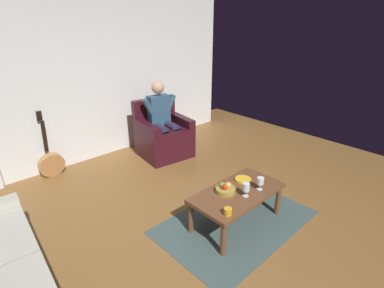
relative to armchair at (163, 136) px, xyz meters
name	(u,v)px	position (x,y,z in m)	size (l,w,h in m)	color
ground_plane	(234,250)	(0.90, 2.36, -0.34)	(7.36, 7.36, 0.00)	brown
wall_back	(86,75)	(0.90, -0.74, 1.06)	(5.65, 0.06, 2.79)	white
rug	(235,222)	(0.54, 2.08, -0.33)	(1.80, 1.18, 0.01)	#3B4F4D
armchair	(163,136)	(0.00, 0.00, 0.00)	(0.87, 0.85, 0.95)	#360F19
person_seated	(162,117)	(0.00, 0.00, 0.36)	(0.63, 0.57, 1.27)	#2E5068
coffee_table	(237,196)	(0.54, 2.08, 0.03)	(1.11, 0.59, 0.42)	brown
guitar	(51,162)	(1.71, -0.53, -0.11)	(0.37, 0.23, 1.00)	#B37B46
wine_glass_near	(246,188)	(0.55, 2.20, 0.19)	(0.08, 0.08, 0.16)	silver
wine_glass_far	(260,182)	(0.32, 2.22, 0.19)	(0.08, 0.08, 0.15)	silver
fruit_bowl	(225,189)	(0.65, 1.99, 0.13)	(0.22, 0.22, 0.11)	olive
decorative_dish	(243,180)	(0.30, 1.97, 0.10)	(0.19, 0.19, 0.02)	gold
candle_jar	(228,211)	(0.94, 2.29, 0.12)	(0.08, 0.08, 0.07)	gold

